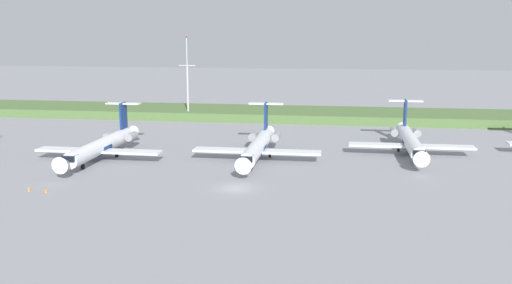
{
  "coord_description": "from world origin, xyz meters",
  "views": [
    {
      "loc": [
        14.9,
        -77.15,
        22.5
      ],
      "look_at": [
        0.0,
        20.54,
        3.0
      ],
      "focal_mm": 38.92,
      "sensor_mm": 36.0,
      "label": 1
    }
  ],
  "objects_px": {
    "regional_jet_third": "(258,145)",
    "antenna_mast": "(188,85)",
    "regional_jet_fourth": "(410,141)",
    "safety_cone_front_marker": "(29,189)",
    "safety_cone_mid_marker": "(46,191)",
    "regional_jet_second": "(102,145)"
  },
  "relations": [
    {
      "from": "regional_jet_third",
      "to": "regional_jet_fourth",
      "type": "bearing_deg",
      "value": 17.77
    },
    {
      "from": "regional_jet_fourth",
      "to": "safety_cone_front_marker",
      "type": "distance_m",
      "value": 66.93
    },
    {
      "from": "regional_jet_third",
      "to": "safety_cone_front_marker",
      "type": "height_order",
      "value": "regional_jet_third"
    },
    {
      "from": "regional_jet_third",
      "to": "safety_cone_mid_marker",
      "type": "bearing_deg",
      "value": -136.31
    },
    {
      "from": "regional_jet_second",
      "to": "regional_jet_fourth",
      "type": "distance_m",
      "value": 57.08
    },
    {
      "from": "safety_cone_front_marker",
      "to": "safety_cone_mid_marker",
      "type": "distance_m",
      "value": 2.92
    },
    {
      "from": "regional_jet_fourth",
      "to": "safety_cone_mid_marker",
      "type": "bearing_deg",
      "value": -147.64
    },
    {
      "from": "safety_cone_mid_marker",
      "to": "antenna_mast",
      "type": "bearing_deg",
      "value": 88.49
    },
    {
      "from": "regional_jet_third",
      "to": "regional_jet_second",
      "type": "bearing_deg",
      "value": -171.91
    },
    {
      "from": "regional_jet_third",
      "to": "regional_jet_fourth",
      "type": "height_order",
      "value": "same"
    },
    {
      "from": "regional_jet_second",
      "to": "safety_cone_mid_marker",
      "type": "height_order",
      "value": "regional_jet_second"
    },
    {
      "from": "regional_jet_third",
      "to": "safety_cone_front_marker",
      "type": "relative_size",
      "value": 56.36
    },
    {
      "from": "regional_jet_fourth",
      "to": "safety_cone_mid_marker",
      "type": "height_order",
      "value": "regional_jet_fourth"
    },
    {
      "from": "regional_jet_second",
      "to": "safety_cone_front_marker",
      "type": "relative_size",
      "value": 56.36
    },
    {
      "from": "safety_cone_front_marker",
      "to": "safety_cone_mid_marker",
      "type": "height_order",
      "value": "same"
    },
    {
      "from": "regional_jet_third",
      "to": "safety_cone_front_marker",
      "type": "distance_m",
      "value": 39.17
    },
    {
      "from": "antenna_mast",
      "to": "regional_jet_second",
      "type": "bearing_deg",
      "value": -93.4
    },
    {
      "from": "regional_jet_second",
      "to": "safety_cone_front_marker",
      "type": "height_order",
      "value": "regional_jet_second"
    },
    {
      "from": "regional_jet_fourth",
      "to": "antenna_mast",
      "type": "height_order",
      "value": "antenna_mast"
    },
    {
      "from": "regional_jet_third",
      "to": "antenna_mast",
      "type": "xyz_separation_m",
      "value": [
        -25.11,
        43.51,
        6.5
      ]
    },
    {
      "from": "regional_jet_third",
      "to": "safety_cone_front_marker",
      "type": "bearing_deg",
      "value": -139.7
    },
    {
      "from": "antenna_mast",
      "to": "regional_jet_fourth",
      "type": "bearing_deg",
      "value": -33.27
    }
  ]
}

